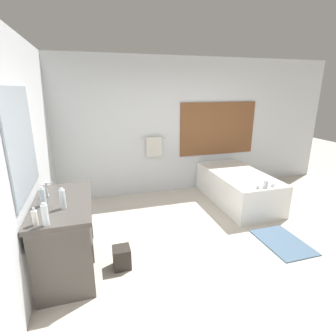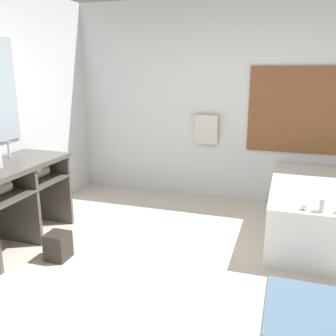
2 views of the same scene
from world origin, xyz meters
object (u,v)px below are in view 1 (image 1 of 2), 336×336
object	(u,v)px
bathtub	(237,186)
water_bottle_2	(43,197)
waste_bin	(122,257)
water_bottle_1	(45,215)
soap_dispenser	(35,218)
water_bottle_3	(63,199)

from	to	relation	value
bathtub	water_bottle_2	size ratio (longest dim) A/B	8.37
bathtub	waste_bin	distance (m)	2.73
water_bottle_1	water_bottle_2	bearing A→B (deg)	100.43
water_bottle_2	waste_bin	world-z (taller)	water_bottle_2
water_bottle_2	soap_dispenser	world-z (taller)	water_bottle_2
bathtub	water_bottle_1	distance (m)	3.58
bathtub	water_bottle_2	bearing A→B (deg)	-158.89
soap_dispenser	bathtub	bearing A→B (deg)	27.64
bathtub	water_bottle_1	xyz separation A→B (m)	(-3.08, -1.70, 0.66)
waste_bin	water_bottle_2	bearing A→B (deg)	171.20
water_bottle_3	soap_dispenser	world-z (taller)	water_bottle_3
bathtub	water_bottle_3	xyz separation A→B (m)	(-2.95, -1.35, 0.66)
water_bottle_1	water_bottle_3	bearing A→B (deg)	70.03
water_bottle_3	soap_dispenser	xyz separation A→B (m)	(-0.22, -0.31, -0.03)
water_bottle_1	waste_bin	bearing A→B (deg)	26.77
water_bottle_2	water_bottle_1	bearing A→B (deg)	-79.57
water_bottle_1	water_bottle_3	world-z (taller)	water_bottle_3
water_bottle_3	waste_bin	xyz separation A→B (m)	(0.58, 0.01, -0.85)
waste_bin	water_bottle_3	bearing A→B (deg)	-178.97
waste_bin	soap_dispenser	bearing A→B (deg)	-158.40
water_bottle_2	water_bottle_3	xyz separation A→B (m)	(0.21, -0.13, 0.01)
water_bottle_1	soap_dispenser	xyz separation A→B (m)	(-0.10, 0.04, -0.03)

